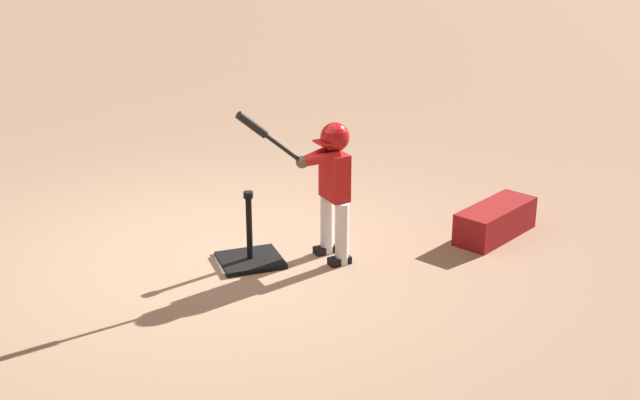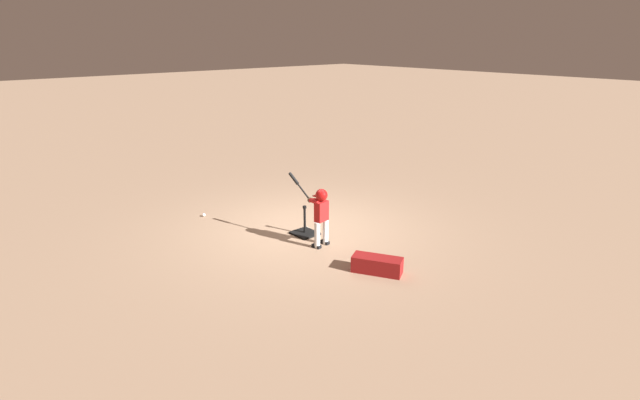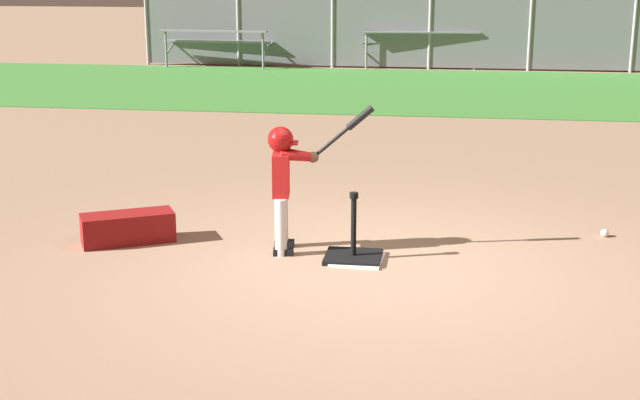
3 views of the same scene
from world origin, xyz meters
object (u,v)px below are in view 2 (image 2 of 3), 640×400
object	(u,v)px
equipment_bag	(377,265)
batting_tee	(305,231)
batter_child	(320,210)
baseball	(204,215)

from	to	relation	value
equipment_bag	batting_tee	bearing A→B (deg)	-33.33
batter_child	equipment_bag	bearing A→B (deg)	178.59
batting_tee	equipment_bag	size ratio (longest dim) A/B	0.72
batting_tee	batter_child	world-z (taller)	batter_child
batter_child	equipment_bag	world-z (taller)	batter_child
batter_child	equipment_bag	size ratio (longest dim) A/B	1.58
batter_child	batting_tee	bearing A→B (deg)	-13.41
batting_tee	baseball	distance (m)	2.50
batting_tee	equipment_bag	distance (m)	2.13
batter_child	baseball	size ratio (longest dim) A/B	17.92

